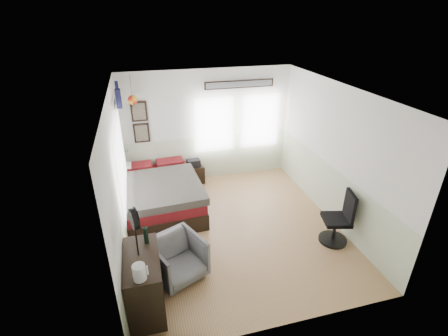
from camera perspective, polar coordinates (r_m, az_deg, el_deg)
The scene contains 12 objects.
ground_plane at distance 6.49m, azimuth 1.79°, elevation -10.61°, with size 4.00×4.50×0.01m, color #986F46.
room_shell at distance 5.81m, azimuth 0.75°, elevation 3.20°, with size 4.02×4.52×2.71m.
wall_decor at distance 7.15m, azimuth -11.26°, elevation 11.33°, with size 3.55×1.32×1.44m.
bed at distance 7.03m, azimuth -11.02°, elevation -4.58°, with size 1.67×2.26×0.70m.
dresser at distance 4.94m, azimuth -13.80°, elevation -18.97°, with size 0.48×1.00×0.90m, color black.
armchair at distance 5.36m, azimuth -8.12°, elevation -15.45°, with size 0.75×0.77×0.70m, color slate.
nightstand at distance 7.99m, azimuth -5.29°, elevation -1.14°, with size 0.44×0.35×0.44m, color black.
task_chair at distance 6.29m, azimuth 19.56°, elevation -8.97°, with size 0.55×0.55×1.03m.
kettle at distance 4.27m, azimuth -14.65°, elevation -17.32°, with size 0.19×0.16×0.21m.
bottle at distance 4.78m, azimuth -13.57°, elevation -11.42°, with size 0.07×0.07×0.26m, color black.
stand_fan at distance 4.33m, azimuth -15.50°, elevation -8.72°, with size 0.15×0.30×0.75m.
black_bag at distance 7.85m, azimuth -5.38°, elevation 0.87°, with size 0.31×0.20×0.18m, color black.
Camera 1 is at (-1.52, -4.95, 3.91)m, focal length 26.00 mm.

